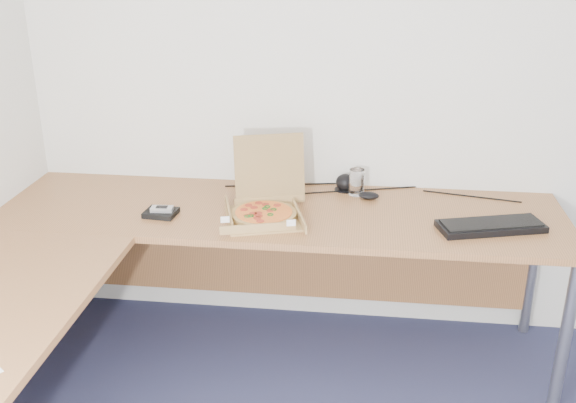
# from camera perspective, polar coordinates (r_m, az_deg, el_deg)

# --- Properties ---
(room_shell) EXTENTS (3.50, 3.50, 2.50)m
(room_shell) POSITION_cam_1_polar(r_m,az_deg,el_deg) (1.44, 11.74, -4.08)
(room_shell) COLOR silver
(room_shell) RESTS_ON ground
(desk) EXTENTS (2.50, 2.20, 0.73)m
(desk) POSITION_cam_1_polar(r_m,az_deg,el_deg) (2.64, -8.92, -4.53)
(desk) COLOR #986137
(desk) RESTS_ON ground
(pizza_box) EXTENTS (0.31, 0.36, 0.32)m
(pizza_box) POSITION_cam_1_polar(r_m,az_deg,el_deg) (2.85, -2.04, -0.67)
(pizza_box) COLOR #A7814B
(pizza_box) RESTS_ON desk
(drinking_glass) EXTENTS (0.07, 0.07, 0.12)m
(drinking_glass) POSITION_cam_1_polar(r_m,az_deg,el_deg) (3.11, 5.91, 1.68)
(drinking_glass) COLOR white
(drinking_glass) RESTS_ON desk
(keyboard) EXTENTS (0.46, 0.27, 0.03)m
(keyboard) POSITION_cam_1_polar(r_m,az_deg,el_deg) (2.87, 17.02, -2.05)
(keyboard) COLOR black
(keyboard) RESTS_ON desk
(mouse) EXTENTS (0.09, 0.06, 0.03)m
(mouse) POSITION_cam_1_polar(r_m,az_deg,el_deg) (3.08, 6.97, 0.51)
(mouse) COLOR black
(mouse) RESTS_ON desk
(wallet) EXTENTS (0.15, 0.13, 0.02)m
(wallet) POSITION_cam_1_polar(r_m,az_deg,el_deg) (2.94, -10.86, -0.96)
(wallet) COLOR black
(wallet) RESTS_ON desk
(phone) EXTENTS (0.10, 0.06, 0.02)m
(phone) POSITION_cam_1_polar(r_m,az_deg,el_deg) (2.92, -10.78, -0.64)
(phone) COLOR #B2B5BA
(phone) RESTS_ON wallet
(dome_speaker) EXTENTS (0.10, 0.10, 0.09)m
(dome_speaker) POSITION_cam_1_polar(r_m,az_deg,el_deg) (3.17, 4.94, 1.72)
(dome_speaker) COLOR black
(dome_speaker) RESTS_ON desk
(cable_bundle) EXTENTS (0.67, 0.14, 0.01)m
(cable_bundle) POSITION_cam_1_polar(r_m,az_deg,el_deg) (3.18, 6.47, 1.00)
(cable_bundle) COLOR black
(cable_bundle) RESTS_ON desk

